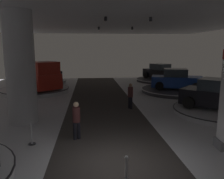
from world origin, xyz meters
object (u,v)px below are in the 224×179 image
Objects in this scene: display_car_far_right at (177,80)px; display_car_deep_right at (161,72)px; display_platform_mid_right at (219,111)px; display_platform_deep_left at (42,82)px; column_left at (20,68)px; display_car_deep_left at (41,74)px; visitor_walking_near at (130,94)px; visitor_walking_far at (76,118)px; pickup_truck_far_left at (36,77)px; display_car_mid_right at (220,96)px; display_platform_far_left at (35,90)px; display_platform_far_right at (176,90)px; display_platform_deep_right at (161,80)px.

display_car_far_right is 6.70m from display_car_deep_right.
display_platform_mid_right is 17.96m from display_platform_deep_left.
display_platform_deep_left is at bearing 133.85° from display_platform_mid_right.
column_left reaches higher than display_car_deep_left.
visitor_walking_near is 5.50m from visitor_walking_far.
pickup_truck_far_left is 11.13m from visitor_walking_far.
display_car_mid_right is at bearing 20.16° from visitor_walking_far.
display_car_far_right is 1.01× the size of display_car_deep_left.
column_left reaches higher than visitor_walking_far.
display_platform_mid_right is 14.29m from display_platform_far_left.
display_platform_far_left is 1.26× the size of display_car_deep_left.
display_platform_mid_right is 0.86× the size of display_platform_far_right.
display_car_far_right is (10.74, 6.96, -1.68)m from column_left.
visitor_walking_far is at bearing -160.03° from display_platform_mid_right.
display_platform_deep_left is (-1.73, 13.31, -2.60)m from column_left.
display_car_mid_right is (-0.02, 0.02, 0.90)m from display_platform_mid_right.
display_platform_deep_right is (12.77, 5.43, -0.05)m from display_platform_far_left.
display_platform_mid_right is at bearing -44.20° from display_car_mid_right.
column_left is at bearing -82.47° from display_car_deep_left.
display_car_deep_left reaches higher than display_platform_far_right.
visitor_walking_near reaches higher than display_platform_far_left.
display_car_deep_right is (0.75, 6.66, -0.03)m from display_car_far_right.
display_platform_far_right is at bearing -5.72° from display_platform_far_left.
display_car_far_right is 12.38m from visitor_walking_far.
column_left reaches higher than display_car_mid_right.
pickup_truck_far_left is at bearing 97.60° from column_left.
display_platform_deep_left is 13.25m from display_platform_deep_right.
display_platform_mid_right is at bearing -93.46° from display_platform_deep_right.
display_car_deep_left reaches higher than visitor_walking_near.
column_left is 0.99× the size of display_platform_deep_right.
display_platform_far_left reaches higher than display_platform_deep_right.
display_car_far_right is at bearing 89.54° from display_car_mid_right.
visitor_walking_near is (7.60, -11.26, 0.76)m from display_platform_deep_left.
display_platform_far_left is 5.17m from display_platform_deep_left.
display_platform_far_right is 1.07× the size of display_platform_deep_right.
display_platform_far_left is 12.09m from display_platform_far_right.
display_car_far_right reaches higher than display_car_deep_left.
visitor_walking_near reaches higher than display_platform_far_right.
display_platform_far_left is (-1.26, 8.16, -2.55)m from column_left.
display_car_deep_left is at bearing 97.53° from column_left.
display_platform_far_right is 3.77× the size of visitor_walking_near.
display_platform_deep_right is at bearing 86.44° from display_car_mid_right.
display_platform_mid_right is at bearing -90.27° from display_car_far_right.
column_left reaches higher than display_platform_mid_right.
display_platform_deep_right is (12.57, 5.68, -1.15)m from pickup_truck_far_left.
pickup_truck_far_left reaches higher than display_platform_deep_left.
display_car_far_right is 0.82× the size of display_platform_deep_right.
display_car_far_right is 6.93m from visitor_walking_near.
display_car_deep_right is 12.87m from visitor_walking_near.
display_platform_mid_right is 1.13× the size of display_car_far_right.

